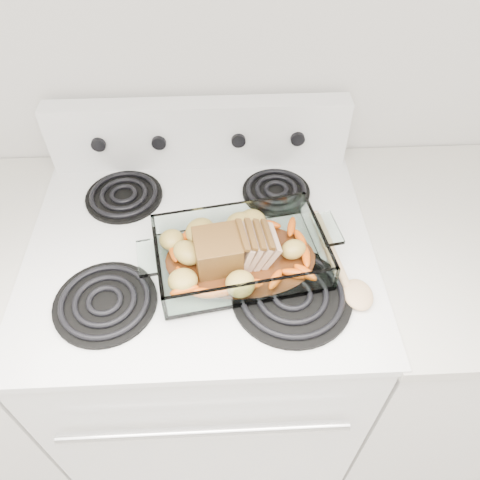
{
  "coord_description": "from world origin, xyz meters",
  "views": [
    {
      "loc": [
        0.06,
        0.94,
        1.73
      ],
      "look_at": [
        0.09,
        1.61,
        0.99
      ],
      "focal_mm": 35.0,
      "sensor_mm": 36.0,
      "label": 1
    }
  ],
  "objects_px": {
    "pork_roast": "(229,248)",
    "electric_range": "(210,343)",
    "baking_dish": "(240,256)",
    "counter_right": "(426,337)"
  },
  "relations": [
    {
      "from": "counter_right",
      "to": "pork_roast",
      "type": "relative_size",
      "value": 5.3
    },
    {
      "from": "baking_dish",
      "to": "pork_roast",
      "type": "relative_size",
      "value": 2.01
    },
    {
      "from": "pork_roast",
      "to": "electric_range",
      "type": "bearing_deg",
      "value": 140.36
    },
    {
      "from": "baking_dish",
      "to": "pork_roast",
      "type": "xyz_separation_m",
      "value": [
        -0.03,
        -0.0,
        0.03
      ]
    },
    {
      "from": "counter_right",
      "to": "pork_roast",
      "type": "height_order",
      "value": "pork_roast"
    },
    {
      "from": "pork_roast",
      "to": "baking_dish",
      "type": "bearing_deg",
      "value": 7.57
    },
    {
      "from": "electric_range",
      "to": "pork_roast",
      "type": "height_order",
      "value": "electric_range"
    },
    {
      "from": "electric_range",
      "to": "counter_right",
      "type": "xyz_separation_m",
      "value": [
        0.66,
        -0.0,
        -0.02
      ]
    },
    {
      "from": "counter_right",
      "to": "pork_roast",
      "type": "bearing_deg",
      "value": -173.53
    },
    {
      "from": "electric_range",
      "to": "baking_dish",
      "type": "distance_m",
      "value": 0.49
    }
  ]
}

